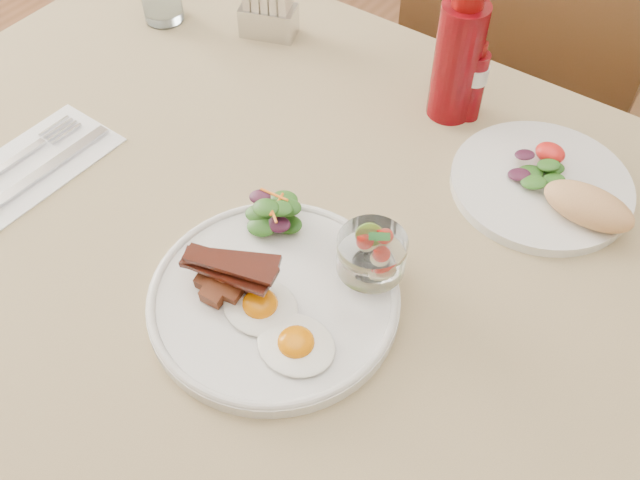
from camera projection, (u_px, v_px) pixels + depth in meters
table at (320, 281)px, 0.93m from camera, size 1.33×0.88×0.75m
chair_far at (519, 100)px, 1.38m from camera, size 0.42×0.42×0.93m
main_plate at (274, 299)px, 0.79m from camera, size 0.28×0.28×0.02m
fried_eggs at (278, 324)px, 0.75m from camera, size 0.17×0.12×0.02m
bacon_potato_pile at (227, 276)px, 0.77m from camera, size 0.12×0.08×0.05m
side_salad at (274, 214)px, 0.84m from camera, size 0.08×0.08×0.04m
fruit_cup at (372, 254)px, 0.77m from camera, size 0.08×0.08×0.08m
second_plate at (552, 188)px, 0.89m from camera, size 0.24×0.23×0.06m
ketchup_bottle at (457, 59)px, 0.94m from camera, size 0.07×0.07×0.19m
hot_sauce_bottle at (474, 82)px, 0.96m from camera, size 0.04×0.04×0.12m
sugar_caddy at (268, 15)px, 1.11m from camera, size 0.10×0.07×0.08m
napkin_cutlery at (32, 166)px, 0.93m from camera, size 0.13×0.23×0.01m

